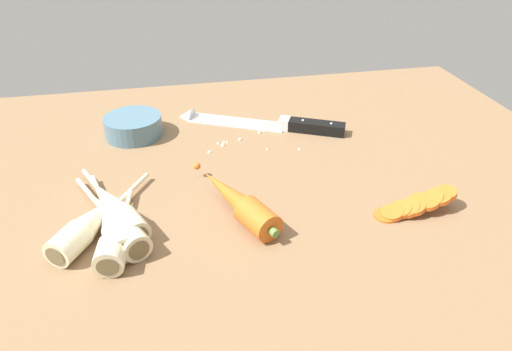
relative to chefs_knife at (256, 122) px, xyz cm
name	(u,v)px	position (x,y,z in cm)	size (l,w,h in cm)	color
ground_plane	(254,187)	(-4.41, -19.24, -2.65)	(120.00, 90.00, 4.00)	brown
chefs_knife	(256,122)	(0.00, 0.00, 0.00)	(32.67, 18.26, 4.18)	silver
whole_carrot	(238,201)	(-8.63, -28.73, 1.45)	(10.96, 20.74, 4.20)	#D6601E
parsnip_front	(90,223)	(-29.61, -29.65, 1.33)	(13.39, 20.26, 4.00)	beige
parsnip_mid_left	(116,237)	(-25.94, -33.39, 1.33)	(5.33, 18.07, 4.00)	beige
parsnip_mid_right	(118,210)	(-26.02, -27.20, 1.33)	(11.38, 21.38, 4.00)	beige
parsnip_back	(116,222)	(-26.14, -30.06, 1.33)	(12.11, 21.57, 4.00)	beige
parsnip_outer	(113,222)	(-26.54, -29.85, 1.33)	(8.34, 21.62, 4.00)	beige
carrot_slice_stack	(416,204)	(17.41, -33.86, 0.80)	(12.96, 4.21, 3.57)	#D6601E
prep_bowl	(133,125)	(-24.30, 0.38, 1.50)	(11.00, 11.00, 4.00)	slate
mince_crumbs	(244,139)	(-3.70, -6.12, -0.29)	(17.16, 9.57, 0.81)	beige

